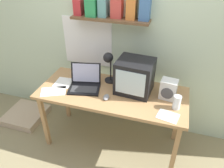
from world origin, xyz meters
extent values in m
plane|color=#938560|center=(0.00, 0.00, 0.00)|extent=(12.00, 12.00, 0.00)
cube|color=beige|center=(0.00, 0.47, 1.30)|extent=(5.60, 0.06, 2.60)
cube|color=white|center=(-0.44, 0.43, 1.10)|extent=(0.60, 0.01, 0.58)
cube|color=brown|center=(-0.13, 0.35, 1.42)|extent=(0.84, 0.18, 0.02)
cube|color=#BD2C31|center=(-0.48, 0.38, 1.51)|extent=(0.09, 0.13, 0.16)
cube|color=#2F9856|center=(-0.33, 0.37, 1.54)|extent=(0.12, 0.14, 0.21)
cube|color=#629E9D|center=(-0.21, 0.38, 1.53)|extent=(0.09, 0.12, 0.20)
cube|color=#CB443D|center=(-0.06, 0.38, 1.53)|extent=(0.11, 0.11, 0.20)
cube|color=orange|center=(0.09, 0.38, 1.56)|extent=(0.09, 0.12, 0.25)
cube|color=#426EA7|center=(0.22, 0.38, 1.56)|extent=(0.10, 0.12, 0.26)
cube|color=tan|center=(0.00, 0.00, 0.73)|extent=(1.59, 0.67, 0.03)
cube|color=tan|center=(-0.73, -0.27, 0.36)|extent=(0.04, 0.05, 0.72)
cube|color=tan|center=(0.73, -0.27, 0.36)|extent=(0.04, 0.05, 0.72)
cube|color=tan|center=(-0.73, 0.27, 0.36)|extent=(0.04, 0.05, 0.72)
cube|color=tan|center=(0.73, 0.27, 0.36)|extent=(0.04, 0.05, 0.72)
cube|color=black|center=(0.22, 0.10, 0.93)|extent=(0.39, 0.35, 0.36)
cube|color=silver|center=(0.20, -0.07, 0.94)|extent=(0.30, 0.03, 0.26)
cube|color=black|center=(-0.30, -0.05, 0.76)|extent=(0.37, 0.30, 0.02)
cube|color=#38383A|center=(-0.30, -0.07, 0.77)|extent=(0.30, 0.18, 0.00)
cube|color=black|center=(-0.33, 0.09, 0.88)|extent=(0.34, 0.14, 0.22)
cube|color=silver|center=(-0.33, 0.09, 0.88)|extent=(0.30, 0.13, 0.20)
cylinder|color=black|center=(-0.08, 0.21, 0.76)|extent=(0.14, 0.14, 0.01)
cylinder|color=black|center=(-0.08, 0.21, 0.92)|extent=(0.02, 0.02, 0.31)
sphere|color=black|center=(-0.09, 0.14, 1.08)|extent=(0.11, 0.11, 0.11)
cylinder|color=white|center=(0.67, -0.08, 0.82)|extent=(0.07, 0.07, 0.14)
cylinder|color=orange|center=(0.67, -0.08, 0.80)|extent=(0.07, 0.07, 0.10)
cube|color=white|center=(0.57, 0.07, 0.86)|extent=(0.18, 0.14, 0.21)
cylinder|color=#4C4C51|center=(0.57, 0.01, 0.85)|extent=(0.12, 0.02, 0.12)
ellipsoid|color=gray|center=(-0.02, -0.13, 0.77)|extent=(0.07, 0.11, 0.03)
cube|color=white|center=(0.61, -0.22, 0.75)|extent=(0.22, 0.19, 0.00)
cube|color=white|center=(-0.58, 0.01, 0.75)|extent=(0.21, 0.23, 0.00)
cube|color=white|center=(-0.60, -0.18, 0.75)|extent=(0.31, 0.27, 0.00)
cube|color=#C7AB8D|center=(-1.29, 0.05, 0.05)|extent=(0.51, 0.51, 0.09)
camera|label=1|loc=(0.56, -1.82, 2.10)|focal=35.00mm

